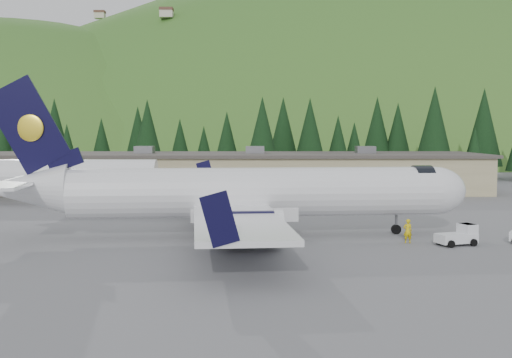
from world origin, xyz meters
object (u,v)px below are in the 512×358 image
at_px(airliner, 242,194).
at_px(ramp_worker, 408,231).
at_px(second_airliner, 31,175).
at_px(terminal_building, 218,172).
at_px(baggage_tug_a, 459,236).

distance_m(airliner, ramp_worker, 12.61).
xyz_separation_m(second_airliner, ramp_worker, (35.88, -25.04, -2.44)).
height_order(terminal_building, ramp_worker, terminal_building).
height_order(airliner, baggage_tug_a, airliner).
bearing_deg(airliner, baggage_tug_a, -18.91).
relative_size(airliner, baggage_tug_a, 11.88).
xyz_separation_m(airliner, ramp_worker, (12.03, -2.94, -2.38)).
distance_m(airliner, second_airliner, 32.52).
relative_size(baggage_tug_a, terminal_building, 0.04).
bearing_deg(baggage_tug_a, terminal_building, 96.40).
relative_size(airliner, ramp_worker, 20.92).
height_order(airliner, second_airliner, airliner).
bearing_deg(second_airliner, baggage_tug_a, -33.28).
bearing_deg(second_airliner, ramp_worker, -34.91).
distance_m(terminal_building, ramp_worker, 44.07).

